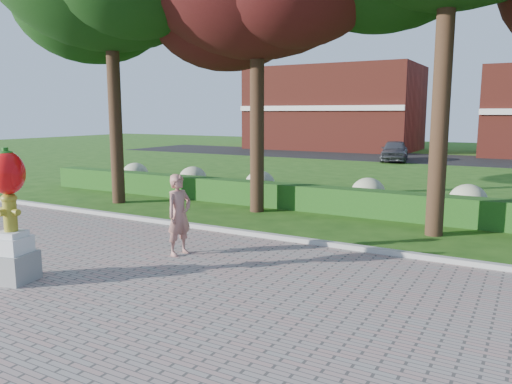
# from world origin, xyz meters

# --- Properties ---
(ground) EXTENTS (100.00, 100.00, 0.00)m
(ground) POSITION_xyz_m (0.00, 0.00, 0.00)
(ground) COLOR #204912
(ground) RESTS_ON ground
(walkway) EXTENTS (40.00, 14.00, 0.04)m
(walkway) POSITION_xyz_m (0.00, -4.00, 0.02)
(walkway) COLOR gray
(walkway) RESTS_ON ground
(curb) EXTENTS (40.00, 0.18, 0.15)m
(curb) POSITION_xyz_m (0.00, 3.00, 0.07)
(curb) COLOR #ADADA5
(curb) RESTS_ON ground
(lawn_hedge) EXTENTS (24.00, 0.70, 0.80)m
(lawn_hedge) POSITION_xyz_m (0.00, 7.00, 0.40)
(lawn_hedge) COLOR #144313
(lawn_hedge) RESTS_ON ground
(hydrangea_row) EXTENTS (20.10, 1.10, 0.99)m
(hydrangea_row) POSITION_xyz_m (0.57, 8.00, 0.55)
(hydrangea_row) COLOR #B9BC8F
(hydrangea_row) RESTS_ON ground
(street) EXTENTS (50.00, 8.00, 0.02)m
(street) POSITION_xyz_m (0.00, 28.00, 0.01)
(street) COLOR black
(street) RESTS_ON ground
(building_left) EXTENTS (14.00, 8.00, 7.00)m
(building_left) POSITION_xyz_m (-10.00, 34.00, 3.50)
(building_left) COLOR maroon
(building_left) RESTS_ON ground
(hydrant_sculpture) EXTENTS (0.79, 0.79, 2.46)m
(hydrant_sculpture) POSITION_xyz_m (-2.55, -2.14, 1.34)
(hydrant_sculpture) COLOR gray
(hydrant_sculpture) RESTS_ON walkway
(woman) EXTENTS (0.52, 0.71, 1.77)m
(woman) POSITION_xyz_m (-1.00, 0.77, 0.93)
(woman) COLOR #AF7164
(woman) RESTS_ON walkway
(parked_car) EXTENTS (2.33, 4.23, 1.36)m
(parked_car) POSITION_xyz_m (-2.41, 25.00, 0.70)
(parked_car) COLOR #3B3D43
(parked_car) RESTS_ON street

